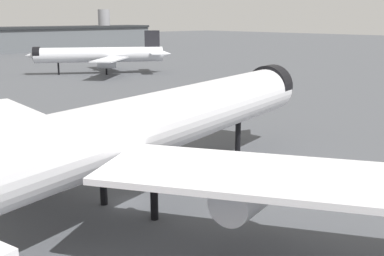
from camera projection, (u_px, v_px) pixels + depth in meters
ground at (127, 203)px, 46.30m from camera, size 900.00×900.00×0.00m
airliner_near_gate at (143, 128)px, 44.43m from camera, size 65.29×58.62×17.34m
airliner_far_taxiway at (100, 55)px, 150.79m from camera, size 41.93×37.57×13.79m
traffic_cone_near_nose at (29, 124)px, 79.22m from camera, size 0.44×0.44×0.55m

